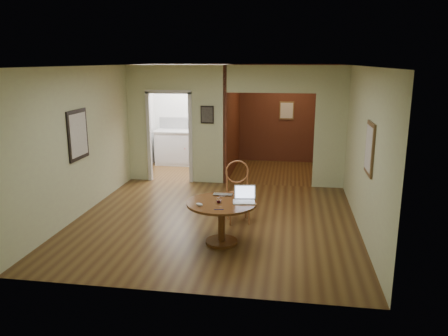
% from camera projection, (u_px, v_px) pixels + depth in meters
% --- Properties ---
extents(floor, '(5.00, 5.00, 0.00)m').
position_uv_depth(floor, '(214.00, 221.00, 7.80)').
color(floor, '#412812').
rests_on(floor, ground).
extents(room_shell, '(5.20, 7.50, 5.00)m').
position_uv_depth(room_shell, '(218.00, 125.00, 10.53)').
color(room_shell, white).
rests_on(room_shell, ground).
extents(dining_table, '(1.08, 1.08, 0.68)m').
position_uv_depth(dining_table, '(222.00, 213.00, 6.75)').
color(dining_table, '#5A3016').
rests_on(dining_table, ground).
extents(chair, '(0.57, 0.57, 1.08)m').
position_uv_depth(chair, '(238.00, 188.00, 7.71)').
color(chair, '#AF6F3E').
rests_on(chair, ground).
extents(open_laptop, '(0.37, 0.33, 0.24)m').
position_uv_depth(open_laptop, '(244.00, 197.00, 6.74)').
color(open_laptop, silver).
rests_on(open_laptop, dining_table).
extents(closed_laptop, '(0.31, 0.20, 0.02)m').
position_uv_depth(closed_laptop, '(222.00, 195.00, 7.00)').
color(closed_laptop, '#B5B6BA').
rests_on(closed_laptop, dining_table).
extents(mouse, '(0.13, 0.10, 0.05)m').
position_uv_depth(mouse, '(199.00, 205.00, 6.53)').
color(mouse, silver).
rests_on(mouse, dining_table).
extents(wine_glass, '(0.09, 0.09, 0.10)m').
position_uv_depth(wine_glass, '(219.00, 200.00, 6.66)').
color(wine_glass, white).
rests_on(wine_glass, dining_table).
extents(pen, '(0.14, 0.03, 0.01)m').
position_uv_depth(pen, '(219.00, 209.00, 6.37)').
color(pen, '#0C1658').
rests_on(pen, dining_table).
extents(kitchen_cabinet, '(2.06, 0.60, 0.94)m').
position_uv_depth(kitchen_cabinet, '(193.00, 148.00, 11.91)').
color(kitchen_cabinet, silver).
rests_on(kitchen_cabinet, ground).
extents(grocery_bag, '(0.26, 0.22, 0.26)m').
position_uv_depth(grocery_bag, '(206.00, 127.00, 11.71)').
color(grocery_bag, beige).
rests_on(grocery_bag, kitchen_cabinet).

